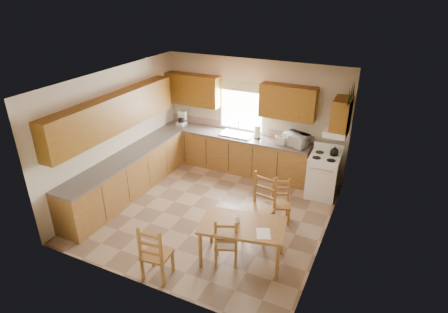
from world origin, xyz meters
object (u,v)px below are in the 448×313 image
at_px(stove, 323,177).
at_px(dining_table, 242,242).
at_px(chair_far_right, 281,202).
at_px(chair_far_left, 259,207).
at_px(microwave, 296,140).
at_px(chair_near_right, 226,240).
at_px(chair_near_left, 156,251).

distance_m(stove, dining_table, 2.79).
bearing_deg(chair_far_right, dining_table, -121.69).
bearing_deg(chair_far_left, microwave, 98.07).
bearing_deg(stove, chair_far_right, -113.30).
bearing_deg(dining_table, microwave, 77.71).
height_order(stove, microwave, microwave).
height_order(chair_near_right, chair_far_right, chair_near_right).
bearing_deg(chair_far_right, chair_near_left, -141.54).
bearing_deg(chair_near_left, stove, -122.83).
distance_m(microwave, chair_near_right, 3.25).
xyz_separation_m(chair_near_right, chair_far_right, (0.44, 1.53, -0.03)).
bearing_deg(stove, chair_near_left, -118.38).
height_order(microwave, chair_near_right, microwave).
xyz_separation_m(chair_near_left, chair_near_right, (0.84, 0.76, -0.04)).
distance_m(chair_near_left, chair_near_right, 1.13).
height_order(dining_table, chair_far_left, chair_far_left).
relative_size(microwave, chair_near_right, 0.53).
bearing_deg(chair_near_left, chair_near_right, -144.24).
bearing_deg(chair_far_right, chair_near_right, -128.38).
height_order(dining_table, chair_near_right, chair_near_right).
relative_size(dining_table, chair_near_right, 1.50).
distance_m(dining_table, chair_far_left, 0.85).
xyz_separation_m(microwave, dining_table, (-0.02, -3.02, -0.70)).
bearing_deg(stove, dining_table, -107.33).
relative_size(stove, chair_far_left, 0.81).
xyz_separation_m(dining_table, chair_far_right, (0.23, 1.37, 0.06)).
xyz_separation_m(dining_table, chair_far_left, (-0.02, 0.83, 0.20)).
bearing_deg(microwave, chair_near_left, -85.37).
bearing_deg(dining_table, chair_far_left, 79.33).
relative_size(chair_far_left, chair_far_right, 1.33).
bearing_deg(microwave, dining_table, -70.44).
relative_size(chair_near_left, chair_far_right, 1.16).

